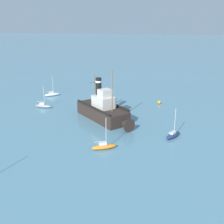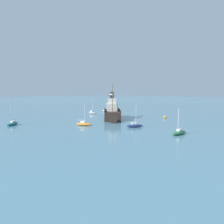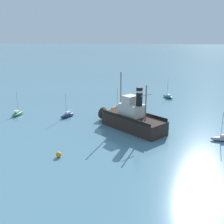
{
  "view_description": "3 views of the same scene",
  "coord_description": "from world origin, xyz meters",
  "px_view_note": "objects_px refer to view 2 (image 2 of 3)",
  "views": [
    {
      "loc": [
        49.47,
        10.94,
        18.43
      ],
      "look_at": [
        0.35,
        1.5,
        1.68
      ],
      "focal_mm": 45.0,
      "sensor_mm": 36.0,
      "label": 1
    },
    {
      "loc": [
        41.31,
        39.33,
        7.89
      ],
      "look_at": [
        2.15,
        1.82,
        2.36
      ],
      "focal_mm": 32.0,
      "sensor_mm": 36.0,
      "label": 2
    },
    {
      "loc": [
        -47.37,
        0.37,
        17.12
      ],
      "look_at": [
        -1.06,
        3.24,
        3.4
      ],
      "focal_mm": 45.0,
      "sensor_mm": 36.0,
      "label": 3
    }
  ],
  "objects_px": {
    "sailboat_white": "(107,111)",
    "sailboat_green": "(179,132)",
    "mooring_buoy": "(165,117)",
    "old_tugboat": "(112,113)",
    "sailboat_teal": "(13,124)",
    "sailboat_navy": "(135,126)",
    "sailboat_orange": "(84,124)",
    "sailboat_grey": "(92,113)"
  },
  "relations": [
    {
      "from": "sailboat_white",
      "to": "sailboat_green",
      "type": "bearing_deg",
      "value": 62.24
    },
    {
      "from": "sailboat_teal",
      "to": "mooring_buoy",
      "type": "bearing_deg",
      "value": 151.48
    },
    {
      "from": "mooring_buoy",
      "to": "sailboat_white",
      "type": "bearing_deg",
      "value": -94.42
    },
    {
      "from": "sailboat_green",
      "to": "mooring_buoy",
      "type": "bearing_deg",
      "value": -144.85
    },
    {
      "from": "sailboat_grey",
      "to": "sailboat_teal",
      "type": "distance_m",
      "value": 29.19
    },
    {
      "from": "old_tugboat",
      "to": "sailboat_teal",
      "type": "bearing_deg",
      "value": -22.0
    },
    {
      "from": "sailboat_orange",
      "to": "sailboat_teal",
      "type": "bearing_deg",
      "value": -47.35
    },
    {
      "from": "sailboat_white",
      "to": "mooring_buoy",
      "type": "bearing_deg",
      "value": 85.58
    },
    {
      "from": "sailboat_orange",
      "to": "sailboat_navy",
      "type": "height_order",
      "value": "same"
    },
    {
      "from": "sailboat_teal",
      "to": "mooring_buoy",
      "type": "distance_m",
      "value": 41.21
    },
    {
      "from": "sailboat_grey",
      "to": "mooring_buoy",
      "type": "xyz_separation_m",
      "value": [
        -7.45,
        24.63,
        -0.03
      ]
    },
    {
      "from": "sailboat_grey",
      "to": "sailboat_navy",
      "type": "bearing_deg",
      "value": 67.99
    },
    {
      "from": "old_tugboat",
      "to": "sailboat_navy",
      "type": "xyz_separation_m",
      "value": [
        6.16,
        12.83,
        -1.4
      ]
    },
    {
      "from": "sailboat_orange",
      "to": "sailboat_green",
      "type": "xyz_separation_m",
      "value": [
        -5.91,
        20.62,
        0.0
      ]
    },
    {
      "from": "sailboat_white",
      "to": "sailboat_teal",
      "type": "distance_m",
      "value": 38.87
    },
    {
      "from": "sailboat_white",
      "to": "sailboat_green",
      "type": "height_order",
      "value": "same"
    },
    {
      "from": "sailboat_white",
      "to": "sailboat_navy",
      "type": "xyz_separation_m",
      "value": [
        20.57,
        29.29,
        0.0
      ]
    },
    {
      "from": "old_tugboat",
      "to": "mooring_buoy",
      "type": "xyz_separation_m",
      "value": [
        -12.36,
        10.05,
        -1.44
      ]
    },
    {
      "from": "sailboat_grey",
      "to": "sailboat_green",
      "type": "bearing_deg",
      "value": 73.19
    },
    {
      "from": "sailboat_orange",
      "to": "mooring_buoy",
      "type": "distance_m",
      "value": 25.87
    },
    {
      "from": "sailboat_navy",
      "to": "sailboat_grey",
      "type": "bearing_deg",
      "value": -112.01
    },
    {
      "from": "sailboat_green",
      "to": "sailboat_grey",
      "type": "bearing_deg",
      "value": -106.81
    },
    {
      "from": "mooring_buoy",
      "to": "old_tugboat",
      "type": "bearing_deg",
      "value": -39.1
    },
    {
      "from": "sailboat_orange",
      "to": "sailboat_teal",
      "type": "height_order",
      "value": "same"
    },
    {
      "from": "sailboat_grey",
      "to": "mooring_buoy",
      "type": "bearing_deg",
      "value": 106.82
    },
    {
      "from": "sailboat_green",
      "to": "sailboat_navy",
      "type": "bearing_deg",
      "value": -92.08
    },
    {
      "from": "sailboat_grey",
      "to": "sailboat_green",
      "type": "relative_size",
      "value": 1.0
    },
    {
      "from": "sailboat_grey",
      "to": "sailboat_white",
      "type": "xyz_separation_m",
      "value": [
        -9.49,
        -1.88,
        0.0
      ]
    },
    {
      "from": "sailboat_teal",
      "to": "sailboat_green",
      "type": "bearing_deg",
      "value": 117.68
    },
    {
      "from": "sailboat_green",
      "to": "sailboat_teal",
      "type": "bearing_deg",
      "value": -62.32
    },
    {
      "from": "sailboat_orange",
      "to": "sailboat_white",
      "type": "bearing_deg",
      "value": -144.45
    },
    {
      "from": "old_tugboat",
      "to": "sailboat_grey",
      "type": "relative_size",
      "value": 2.59
    },
    {
      "from": "sailboat_white",
      "to": "mooring_buoy",
      "type": "xyz_separation_m",
      "value": [
        2.05,
        26.5,
        -0.03
      ]
    },
    {
      "from": "old_tugboat",
      "to": "mooring_buoy",
      "type": "bearing_deg",
      "value": 140.9
    },
    {
      "from": "sailboat_grey",
      "to": "sailboat_orange",
      "type": "bearing_deg",
      "value": 44.92
    },
    {
      "from": "sailboat_teal",
      "to": "old_tugboat",
      "type": "bearing_deg",
      "value": 158.0
    },
    {
      "from": "sailboat_orange",
      "to": "old_tugboat",
      "type": "bearing_deg",
      "value": -167.59
    },
    {
      "from": "sailboat_white",
      "to": "sailboat_navy",
      "type": "bearing_deg",
      "value": 54.91
    },
    {
      "from": "old_tugboat",
      "to": "sailboat_green",
      "type": "bearing_deg",
      "value": 74.35
    },
    {
      "from": "sailboat_green",
      "to": "sailboat_orange",
      "type": "bearing_deg",
      "value": -74.02
    },
    {
      "from": "sailboat_navy",
      "to": "sailboat_green",
      "type": "bearing_deg",
      "value": 87.92
    },
    {
      "from": "old_tugboat",
      "to": "sailboat_navy",
      "type": "relative_size",
      "value": 2.59
    }
  ]
}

